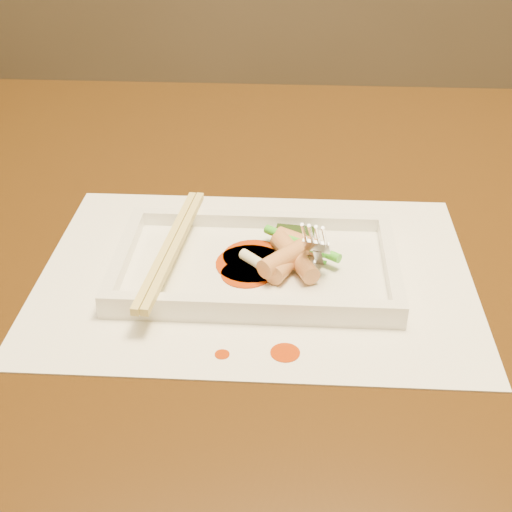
# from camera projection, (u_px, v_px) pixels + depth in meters

# --- Properties ---
(table) EXTENTS (1.40, 0.90, 0.75)m
(table) POSITION_uv_depth(u_px,v_px,m) (280.00, 306.00, 0.79)
(table) COLOR black
(table) RESTS_ON ground
(placemat) EXTENTS (0.40, 0.30, 0.00)m
(placemat) POSITION_uv_depth(u_px,v_px,m) (256.00, 273.00, 0.67)
(placemat) COLOR white
(placemat) RESTS_ON table
(sauce_splatter_a) EXTENTS (0.02, 0.02, 0.00)m
(sauce_splatter_a) POSITION_uv_depth(u_px,v_px,m) (285.00, 353.00, 0.57)
(sauce_splatter_a) COLOR #B13405
(sauce_splatter_a) RESTS_ON placemat
(sauce_splatter_b) EXTENTS (0.01, 0.01, 0.00)m
(sauce_splatter_b) POSITION_uv_depth(u_px,v_px,m) (222.00, 354.00, 0.57)
(sauce_splatter_b) COLOR #B13405
(sauce_splatter_b) RESTS_ON placemat
(plate_base) EXTENTS (0.26, 0.16, 0.01)m
(plate_base) POSITION_uv_depth(u_px,v_px,m) (256.00, 269.00, 0.66)
(plate_base) COLOR white
(plate_base) RESTS_ON placemat
(plate_rim_far) EXTENTS (0.26, 0.01, 0.01)m
(plate_rim_far) POSITION_uv_depth(u_px,v_px,m) (260.00, 220.00, 0.72)
(plate_rim_far) COLOR white
(plate_rim_far) RESTS_ON plate_base
(plate_rim_near) EXTENTS (0.26, 0.01, 0.01)m
(plate_rim_near) POSITION_uv_depth(u_px,v_px,m) (251.00, 306.00, 0.60)
(plate_rim_near) COLOR white
(plate_rim_near) RESTS_ON plate_base
(plate_rim_left) EXTENTS (0.01, 0.14, 0.01)m
(plate_rim_left) POSITION_uv_depth(u_px,v_px,m) (123.00, 255.00, 0.66)
(plate_rim_left) COLOR white
(plate_rim_left) RESTS_ON plate_base
(plate_rim_right) EXTENTS (0.01, 0.14, 0.01)m
(plate_rim_right) POSITION_uv_depth(u_px,v_px,m) (391.00, 263.00, 0.65)
(plate_rim_right) COLOR white
(plate_rim_right) RESTS_ON plate_base
(veg_piece) EXTENTS (0.04, 0.03, 0.01)m
(veg_piece) POSITION_uv_depth(u_px,v_px,m) (294.00, 237.00, 0.69)
(veg_piece) COLOR black
(veg_piece) RESTS_ON plate_base
(scallion_white) EXTENTS (0.04, 0.04, 0.01)m
(scallion_white) POSITION_uv_depth(u_px,v_px,m) (257.00, 262.00, 0.64)
(scallion_white) COLOR #EAEACC
(scallion_white) RESTS_ON plate_base
(scallion_green) EXTENTS (0.07, 0.06, 0.01)m
(scallion_green) POSITION_uv_depth(u_px,v_px,m) (302.00, 243.00, 0.67)
(scallion_green) COLOR green
(scallion_green) RESTS_ON plate_base
(chopstick_a) EXTENTS (0.03, 0.21, 0.01)m
(chopstick_a) POSITION_uv_depth(u_px,v_px,m) (167.00, 246.00, 0.66)
(chopstick_a) COLOR #D6C26B
(chopstick_a) RESTS_ON plate_rim_near
(chopstick_b) EXTENTS (0.03, 0.21, 0.01)m
(chopstick_b) POSITION_uv_depth(u_px,v_px,m) (176.00, 247.00, 0.66)
(chopstick_b) COLOR #D6C26B
(chopstick_b) RESTS_ON plate_rim_near
(fork) EXTENTS (0.09, 0.10, 0.14)m
(fork) POSITION_uv_depth(u_px,v_px,m) (336.00, 187.00, 0.63)
(fork) COLOR silver
(fork) RESTS_ON plate_base
(sauce_blob_0) EXTENTS (0.05, 0.05, 0.00)m
(sauce_blob_0) POSITION_uv_depth(u_px,v_px,m) (246.00, 274.00, 0.65)
(sauce_blob_0) COLOR #B13405
(sauce_blob_0) RESTS_ON plate_base
(sauce_blob_1) EXTENTS (0.06, 0.06, 0.00)m
(sauce_blob_1) POSITION_uv_depth(u_px,v_px,m) (254.00, 256.00, 0.67)
(sauce_blob_1) COLOR #B13405
(sauce_blob_1) RESTS_ON plate_base
(sauce_blob_2) EXTENTS (0.07, 0.07, 0.00)m
(sauce_blob_2) POSITION_uv_depth(u_px,v_px,m) (251.00, 264.00, 0.66)
(sauce_blob_2) COLOR #B13405
(sauce_blob_2) RESTS_ON plate_base
(rice_cake_0) EXTENTS (0.05, 0.04, 0.02)m
(rice_cake_0) POSITION_uv_depth(u_px,v_px,m) (299.00, 242.00, 0.68)
(rice_cake_0) COLOR tan
(rice_cake_0) RESTS_ON plate_base
(rice_cake_1) EXTENTS (0.04, 0.05, 0.02)m
(rice_cake_1) POSITION_uv_depth(u_px,v_px,m) (288.00, 250.00, 0.66)
(rice_cake_1) COLOR tan
(rice_cake_1) RESTS_ON plate_base
(rice_cake_2) EXTENTS (0.05, 0.05, 0.02)m
(rice_cake_2) POSITION_uv_depth(u_px,v_px,m) (283.00, 259.00, 0.64)
(rice_cake_2) COLOR tan
(rice_cake_2) RESTS_ON plate_base
(rice_cake_3) EXTENTS (0.04, 0.05, 0.02)m
(rice_cake_3) POSITION_uv_depth(u_px,v_px,m) (285.00, 263.00, 0.65)
(rice_cake_3) COLOR tan
(rice_cake_3) RESTS_ON plate_base
(rice_cake_4) EXTENTS (0.03, 0.05, 0.02)m
(rice_cake_4) POSITION_uv_depth(u_px,v_px,m) (301.00, 263.00, 0.65)
(rice_cake_4) COLOR tan
(rice_cake_4) RESTS_ON plate_base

